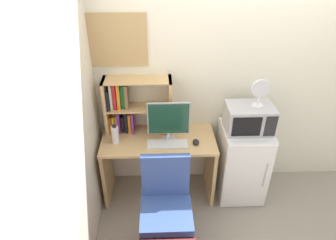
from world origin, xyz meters
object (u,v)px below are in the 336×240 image
at_px(hutch_bookshelf, 128,105).
at_px(water_bottle, 115,135).
at_px(monitor, 169,121).
at_px(desk_fan, 260,91).
at_px(computer_mouse, 196,142).
at_px(desk_chair, 166,211).
at_px(mini_fridge, 242,162).
at_px(microwave, 249,118).
at_px(wall_corkboard, 109,40).
at_px(keyboard, 167,144).

xyz_separation_m(hutch_bookshelf, water_bottle, (-0.13, -0.23, -0.21)).
relative_size(monitor, desk_fan, 1.58).
relative_size(computer_mouse, desk_chair, 0.11).
bearing_deg(mini_fridge, desk_fan, -2.61).
distance_m(hutch_bookshelf, microwave, 1.26).
distance_m(microwave, desk_chair, 1.24).
relative_size(hutch_bookshelf, computer_mouse, 6.73).
relative_size(mini_fridge, microwave, 1.87).
bearing_deg(mini_fridge, wall_corkboard, 168.10).
bearing_deg(water_bottle, desk_chair, -49.65).
bearing_deg(microwave, monitor, -178.28).
distance_m(desk_chair, wall_corkboard, 1.71).
xyz_separation_m(keyboard, mini_fridge, (0.84, 0.09, -0.34)).
bearing_deg(wall_corkboard, keyboard, -34.88).
height_order(monitor, mini_fridge, monitor).
bearing_deg(wall_corkboard, monitor, -29.04).
xyz_separation_m(keyboard, computer_mouse, (0.30, 0.02, 0.01)).
distance_m(microwave, wall_corkboard, 1.59).
height_order(monitor, computer_mouse, monitor).
height_order(mini_fridge, desk_chair, desk_chair).
bearing_deg(microwave, mini_fridge, -90.27).
distance_m(desk_fan, desk_chair, 1.45).
bearing_deg(hutch_bookshelf, keyboard, -35.83).
relative_size(water_bottle, microwave, 0.45).
xyz_separation_m(monitor, microwave, (0.82, 0.02, -0.00)).
distance_m(keyboard, mini_fridge, 0.91).
bearing_deg(desk_chair, mini_fridge, 35.53).
height_order(keyboard, desk_chair, desk_chair).
relative_size(monitor, microwave, 0.97).
distance_m(keyboard, desk_fan, 1.06).
xyz_separation_m(hutch_bookshelf, desk_fan, (1.30, -0.20, 0.25)).
height_order(desk_fan, desk_chair, desk_fan).
height_order(mini_fridge, microwave, microwave).
xyz_separation_m(monitor, desk_fan, (0.88, 0.02, 0.31)).
distance_m(keyboard, desk_chair, 0.65).
bearing_deg(computer_mouse, hutch_bookshelf, 158.63).
height_order(desk_fan, wall_corkboard, wall_corkboard).
bearing_deg(water_bottle, microwave, 1.34).
height_order(microwave, wall_corkboard, wall_corkboard).
bearing_deg(water_bottle, mini_fridge, 1.22).
relative_size(hutch_bookshelf, monitor, 1.54).
relative_size(water_bottle, mini_fridge, 0.24).
bearing_deg(water_bottle, desk_fan, 1.05).
xyz_separation_m(monitor, desk_chair, (-0.05, -0.60, -0.63)).
relative_size(keyboard, microwave, 0.88).
xyz_separation_m(mini_fridge, desk_chair, (-0.87, -0.62, -0.05)).
bearing_deg(computer_mouse, wall_corkboard, 156.59).
xyz_separation_m(monitor, mini_fridge, (0.82, 0.02, -0.58)).
bearing_deg(water_bottle, monitor, 0.78).
bearing_deg(keyboard, microwave, 6.50).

